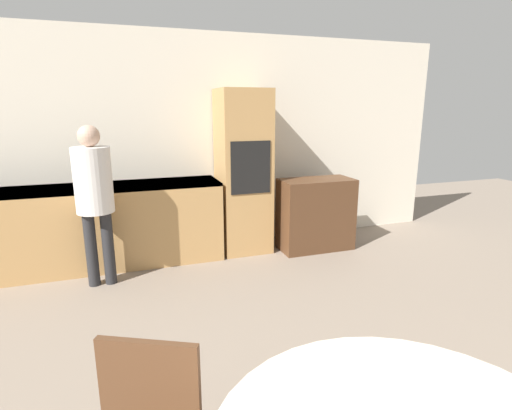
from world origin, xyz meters
TOP-DOWN VIEW (x-y plane):
  - wall_back at (0.00, 5.59)m, footprint 6.76×0.05m
  - kitchen_counter at (-1.17, 5.25)m, footprint 2.72×0.60m
  - oven_unit at (0.52, 5.26)m, footprint 0.59×0.59m
  - sideboard at (1.38, 4.98)m, footprint 0.90×0.45m
  - person_standing at (-1.13, 4.73)m, footprint 0.35×0.35m

SIDE VIEW (x-z plane):
  - sideboard at x=1.38m, z-range 0.00..0.88m
  - kitchen_counter at x=-1.17m, z-range 0.01..0.93m
  - oven_unit at x=0.52m, z-range 0.00..1.95m
  - person_standing at x=-1.13m, z-range 0.18..1.76m
  - wall_back at x=0.00m, z-range 0.00..2.60m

